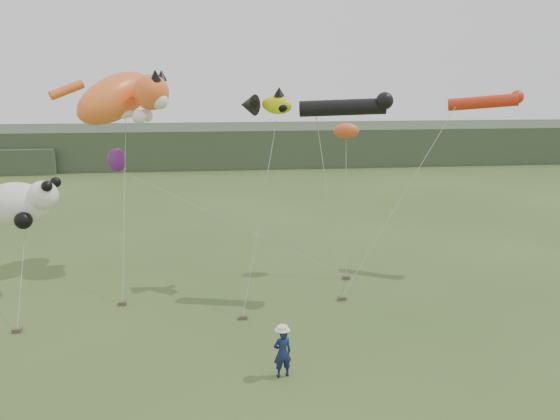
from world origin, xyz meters
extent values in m
plane|color=#385123|center=(0.00, 0.00, 0.00)|extent=(120.00, 120.00, 0.00)
cube|color=#2D3D28|center=(0.00, 45.00, 2.00)|extent=(90.00, 12.00, 4.00)
imported|color=#121D43|center=(0.31, -1.10, 0.81)|extent=(0.66, 0.50, 1.62)
cube|color=brown|center=(-5.66, 5.19, 0.08)|extent=(0.31, 0.25, 0.16)
cube|color=brown|center=(-0.73, 3.26, 0.08)|extent=(0.31, 0.25, 0.16)
cube|color=brown|center=(3.55, 4.67, 0.08)|extent=(0.31, 0.25, 0.16)
cube|color=brown|center=(-9.13, 3.06, 0.08)|extent=(0.31, 0.25, 0.16)
cube|color=brown|center=(4.29, 7.10, 0.08)|extent=(0.31, 0.25, 0.16)
ellipsoid|color=orange|center=(-6.38, 10.73, 8.28)|extent=(4.66, 4.97, 3.47)
sphere|color=orange|center=(-4.56, 9.81, 8.56)|extent=(1.65, 1.65, 1.65)
cone|color=black|center=(-4.28, 9.36, 9.33)|extent=(0.51, 0.62, 0.62)
cone|color=black|center=(-4.10, 10.27, 9.33)|extent=(0.51, 0.59, 0.58)
sphere|color=white|center=(-4.19, 9.54, 8.19)|extent=(0.82, 0.82, 0.82)
ellipsoid|color=white|center=(-6.20, 10.45, 7.55)|extent=(1.61, 0.80, 0.50)
sphere|color=white|center=(-5.10, 9.27, 7.46)|extent=(0.64, 0.64, 0.64)
sphere|color=white|center=(-4.92, 10.55, 7.46)|extent=(0.64, 0.64, 0.64)
cylinder|color=orange|center=(-8.76, 11.46, 8.65)|extent=(1.70, 1.25, 0.99)
ellipsoid|color=#D6DB0B|center=(1.01, 7.08, 8.07)|extent=(1.56, 1.34, 0.87)
cone|color=black|center=(-0.21, 7.38, 8.07)|extent=(1.10, 1.16, 0.91)
cone|color=black|center=(1.11, 7.08, 8.62)|extent=(0.51, 0.51, 0.41)
cone|color=black|center=(1.32, 6.57, 7.96)|extent=(0.54, 0.57, 0.41)
cone|color=black|center=(1.32, 7.58, 7.96)|extent=(0.54, 0.57, 0.41)
cylinder|color=black|center=(3.51, 5.44, 8.03)|extent=(3.56, 1.41, 0.79)
sphere|color=black|center=(5.08, 4.88, 8.31)|extent=(0.69, 0.69, 0.69)
cylinder|color=red|center=(10.75, 8.04, 8.10)|extent=(3.04, 1.91, 0.87)
sphere|color=red|center=(12.14, 7.55, 8.35)|extent=(0.61, 0.61, 0.61)
ellipsoid|color=white|center=(-10.17, 7.23, 3.96)|extent=(2.81, 1.88, 1.88)
sphere|color=white|center=(-8.92, 6.91, 4.38)|extent=(1.25, 1.25, 1.25)
sphere|color=black|center=(-8.61, 6.50, 4.85)|extent=(0.46, 0.46, 0.46)
sphere|color=black|center=(-8.51, 7.38, 4.85)|extent=(0.46, 0.46, 0.46)
sphere|color=black|center=(-9.65, 6.39, 3.44)|extent=(0.73, 0.73, 0.73)
sphere|color=black|center=(-11.01, 7.54, 3.54)|extent=(0.73, 0.73, 0.73)
ellipsoid|color=#DF5022|center=(4.43, 8.52, 6.80)|extent=(1.23, 0.72, 0.72)
ellipsoid|color=#5E1A68|center=(-6.48, 10.66, 5.29)|extent=(0.93, 0.62, 1.13)
camera|label=1|loc=(-1.51, -16.55, 9.17)|focal=35.00mm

